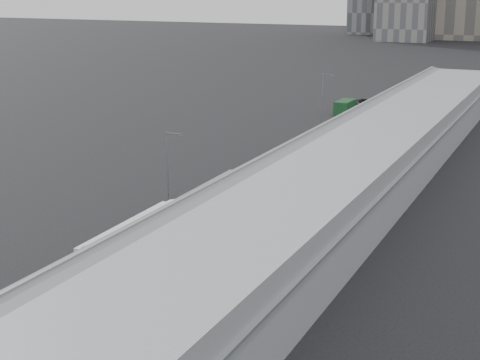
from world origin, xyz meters
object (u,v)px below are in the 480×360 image
Objects in this scene: bus_2 at (137,247)px; shipping_container at (345,108)px; bus_4 at (278,171)px; bus_3 at (214,205)px; bus_6 at (348,129)px; bus_5 at (313,149)px; street_lamp_far at (324,95)px; bus_1 at (55,300)px; suv at (364,104)px; street_lamp_near at (169,163)px.

bus_2 reaches higher than shipping_container.
bus_4 is (1.04, 29.48, -0.06)m from bus_2.
bus_6 reaches higher than bus_3.
bus_4 is 1.03× the size of bus_5.
street_lamp_far is at bearing 94.24° from bus_2.
bus_1 is 2.25× the size of shipping_container.
suv is at bearing 99.54° from bus_4.
bus_4 is at bearing -81.59° from shipping_container.
bus_5 is at bearing -107.86° from suv.
shipping_container is (-7.08, 21.73, -0.39)m from bus_6.
street_lamp_far reaches higher than suv.
bus_1 is 1.64× the size of street_lamp_near.
bus_6 is at bearing 88.42° from bus_3.
street_lamp_far is at bearing 104.87° from bus_4.
shipping_container is at bearing 101.92° from bus_4.
bus_1 is at bearing -85.34° from bus_5.
bus_3 is 2.20× the size of suv.
bus_3 is at bearing -83.96° from shipping_container.
bus_6 is at bearing 79.96° from street_lamp_near.
bus_4 is 15.27m from street_lamp_near.
suv is at bearing 91.85° from bus_2.
bus_1 reaches higher than shipping_container.
bus_1 is 0.97× the size of bus_3.
bus_2 is 2.20× the size of suv.
bus_4 is at bearing 86.76° from bus_2.
bus_6 is at bearing -71.51° from shipping_container.
bus_5 is 26.81m from street_lamp_far.
bus_2 is at bearing -85.24° from shipping_container.
bus_1 is 11.51m from bus_2.
shipping_container is (0.33, 63.61, -3.44)m from street_lamp_near.
bus_3 is at bearing -22.77° from street_lamp_near.
bus_2 is at bearing -68.87° from street_lamp_near.
street_lamp_far is (-6.59, 69.04, 3.33)m from bus_2.
street_lamp_far is at bearing -119.97° from suv.
shipping_container is at bearing -123.43° from suv.
bus_4 is (0.58, 15.85, -0.06)m from bus_3.
bus_5 is (0.52, 43.42, -0.12)m from bus_2.
bus_4 reaches higher than suv.
street_lamp_far reaches higher than bus_4.
street_lamp_far is (-7.62, 10.67, 3.33)m from bus_6.
bus_2 is 17.95m from street_lamp_near.
street_lamp_near is at bearing -115.82° from suv.
bus_2 reaches higher than bus_1.
bus_6 is (0.58, 69.87, 0.07)m from bus_1.
bus_5 is at bearing -79.41° from shipping_container.
street_lamp_near is (-6.83, 28.00, 3.11)m from bus_1.
bus_3 reaches higher than bus_5.
bus_2 reaches higher than suv.
street_lamp_far is (-0.21, 52.54, 0.29)m from street_lamp_near.
bus_5 is at bearing 88.10° from bus_2.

